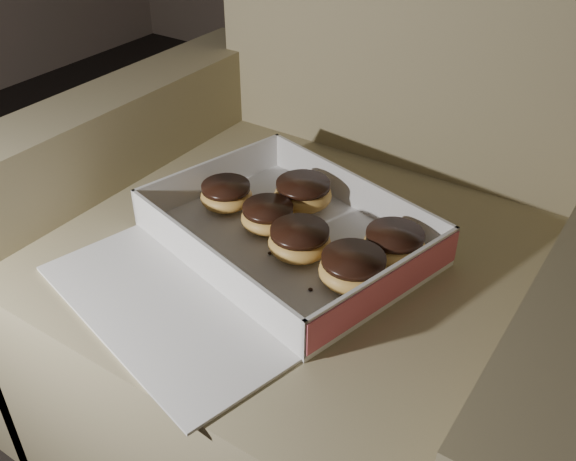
% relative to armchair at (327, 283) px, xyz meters
% --- Properties ---
extents(armchair, '(1.00, 0.85, 1.05)m').
position_rel_armchair_xyz_m(armchair, '(0.00, 0.00, 0.00)').
color(armchair, '#867955').
rests_on(armchair, floor).
extents(bakery_box, '(0.53, 0.58, 0.07)m').
position_rel_armchair_xyz_m(bakery_box, '(-0.03, -0.14, 0.15)').
color(bakery_box, silver).
rests_on(bakery_box, armchair).
extents(donut_a, '(0.10, 0.10, 0.05)m').
position_rel_armchair_xyz_m(donut_a, '(-0.05, -0.00, 0.17)').
color(donut_a, '#E7B550').
rests_on(donut_a, bakery_box).
extents(donut_b, '(0.10, 0.10, 0.05)m').
position_rel_armchair_xyz_m(donut_b, '(0.12, -0.14, 0.17)').
color(donut_b, '#E7B550').
rests_on(donut_b, bakery_box).
extents(donut_c, '(0.10, 0.10, 0.05)m').
position_rel_armchair_xyz_m(donut_c, '(0.14, -0.05, 0.17)').
color(donut_c, '#E7B550').
rests_on(donut_c, bakery_box).
extents(donut_d, '(0.09, 0.09, 0.04)m').
position_rel_armchair_xyz_m(donut_d, '(-0.16, -0.07, 0.17)').
color(donut_d, '#E7B550').
rests_on(donut_d, bakery_box).
extents(donut_e, '(0.09, 0.09, 0.04)m').
position_rel_armchair_xyz_m(donut_e, '(-0.07, -0.09, 0.17)').
color(donut_e, '#E7B550').
rests_on(donut_e, bakery_box).
extents(donut_f, '(0.10, 0.10, 0.05)m').
position_rel_armchair_xyz_m(donut_f, '(0.02, -0.12, 0.17)').
color(donut_f, '#E7B550').
rests_on(donut_f, bakery_box).
extents(crumb_a, '(0.01, 0.01, 0.00)m').
position_rel_armchair_xyz_m(crumb_a, '(-0.09, -0.20, 0.15)').
color(crumb_a, black).
rests_on(crumb_a, bakery_box).
extents(crumb_b, '(0.01, 0.01, 0.00)m').
position_rel_armchair_xyz_m(crumb_b, '(-0.09, -0.10, 0.15)').
color(crumb_b, black).
rests_on(crumb_b, bakery_box).
extents(crumb_c, '(0.01, 0.01, 0.00)m').
position_rel_armchair_xyz_m(crumb_c, '(-0.02, -0.15, 0.15)').
color(crumb_c, black).
rests_on(crumb_c, bakery_box).
extents(crumb_d, '(0.01, 0.01, 0.00)m').
position_rel_armchair_xyz_m(crumb_d, '(0.08, -0.19, 0.15)').
color(crumb_d, black).
rests_on(crumb_d, bakery_box).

